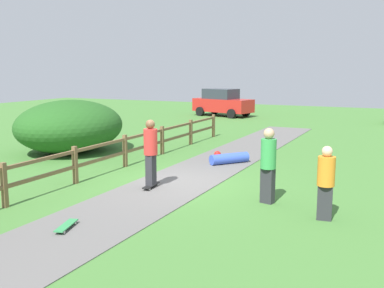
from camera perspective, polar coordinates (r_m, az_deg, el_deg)
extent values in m
plane|color=#427533|center=(13.37, -2.09, -4.92)|extent=(60.00, 60.00, 0.00)
cube|color=#605E5B|center=(13.36, -2.09, -4.88)|extent=(2.40, 28.00, 0.02)
cube|color=brown|center=(11.83, -22.43, -4.79)|extent=(0.12, 0.12, 1.10)
cube|color=brown|center=(13.62, -14.41, -2.56)|extent=(0.12, 0.12, 1.10)
cube|color=brown|center=(15.64, -8.37, -0.85)|extent=(0.12, 0.12, 1.10)
cube|color=brown|center=(17.80, -3.76, 0.47)|extent=(0.12, 0.12, 1.10)
cube|color=brown|center=(20.05, -0.16, 1.50)|extent=(0.12, 0.12, 1.10)
cube|color=brown|center=(22.38, 2.70, 2.31)|extent=(0.12, 0.12, 1.10)
cube|color=brown|center=(14.62, -11.17, -1.84)|extent=(0.08, 18.00, 0.09)
cube|color=brown|center=(14.54, -11.23, -0.10)|extent=(0.08, 18.00, 0.09)
ellipsoid|color=#23561E|center=(18.80, -15.02, 2.17)|extent=(3.89, 4.66, 2.09)
cube|color=black|center=(12.83, -5.13, -5.14)|extent=(0.29, 0.82, 0.02)
cylinder|color=silver|center=(13.11, -4.92, -5.00)|extent=(0.04, 0.06, 0.06)
cylinder|color=silver|center=(13.05, -4.32, -5.06)|extent=(0.04, 0.06, 0.06)
cylinder|color=silver|center=(12.62, -5.96, -5.59)|extent=(0.04, 0.06, 0.06)
cylinder|color=silver|center=(12.56, -5.33, -5.66)|extent=(0.04, 0.06, 0.06)
cube|color=#2D2D33|center=(12.72, -5.15, -3.22)|extent=(0.24, 0.34, 0.86)
cylinder|color=red|center=(12.57, -5.21, 0.27)|extent=(0.42, 0.42, 0.71)
sphere|color=brown|center=(12.51, -5.24, 2.47)|extent=(0.26, 0.26, 0.26)
cylinder|color=blue|center=(16.02, 4.70, -1.81)|extent=(1.17, 1.36, 0.36)
sphere|color=red|center=(16.73, 3.20, -1.31)|extent=(0.26, 0.26, 0.26)
cube|color=#338C4C|center=(9.95, -15.44, -9.77)|extent=(0.43, 0.82, 0.02)
cylinder|color=silver|center=(9.69, -15.70, -10.57)|extent=(0.05, 0.07, 0.06)
cylinder|color=silver|center=(9.75, -16.52, -10.48)|extent=(0.05, 0.07, 0.06)
cylinder|color=silver|center=(10.18, -14.40, -9.54)|extent=(0.05, 0.07, 0.06)
cylinder|color=silver|center=(10.23, -15.18, -9.47)|extent=(0.05, 0.07, 0.06)
cube|color=#2D2D33|center=(10.52, 16.26, -7.06)|extent=(0.34, 0.24, 0.78)
cylinder|color=orange|center=(10.35, 16.44, -3.28)|extent=(0.42, 0.42, 0.65)
sphere|color=beige|center=(10.27, 16.55, -0.88)|extent=(0.23, 0.23, 0.23)
cube|color=#2D2D33|center=(11.49, 9.43, -5.16)|extent=(0.36, 0.27, 0.88)
cylinder|color=green|center=(11.31, 9.54, -1.20)|extent=(0.46, 0.46, 0.73)
sphere|color=tan|center=(11.23, 9.61, 1.30)|extent=(0.26, 0.26, 0.26)
cube|color=red|center=(32.29, 3.88, 4.86)|extent=(4.48, 2.65, 0.90)
cube|color=#2D333D|center=(32.35, 3.61, 6.29)|extent=(2.51, 2.04, 0.70)
cylinder|color=black|center=(32.30, 6.74, 4.02)|extent=(0.68, 0.39, 0.64)
cylinder|color=black|center=(30.84, 4.97, 3.80)|extent=(0.68, 0.39, 0.64)
cylinder|color=black|center=(33.82, 2.88, 4.31)|extent=(0.68, 0.39, 0.64)
cylinder|color=black|center=(32.43, 1.02, 4.10)|extent=(0.68, 0.39, 0.64)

